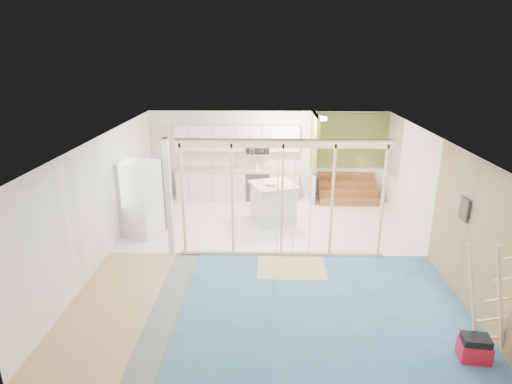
{
  "coord_description": "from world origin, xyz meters",
  "views": [
    {
      "loc": [
        -0.02,
        -8.48,
        4.3
      ],
      "look_at": [
        -0.27,
        0.6,
        1.26
      ],
      "focal_mm": 30.0,
      "sensor_mm": 36.0,
      "label": 1
    }
  ],
  "objects_px": {
    "island": "(273,203)",
    "ladder": "(490,300)",
    "fridge": "(140,199)",
    "toolbox": "(475,349)"
  },
  "relations": [
    {
      "from": "island",
      "to": "ladder",
      "type": "relative_size",
      "value": 0.77
    },
    {
      "from": "island",
      "to": "toolbox",
      "type": "bearing_deg",
      "value": -81.1
    },
    {
      "from": "fridge",
      "to": "toolbox",
      "type": "bearing_deg",
      "value": -14.61
    },
    {
      "from": "island",
      "to": "toolbox",
      "type": "distance_m",
      "value": 5.94
    },
    {
      "from": "toolbox",
      "to": "fridge",
      "type": "bearing_deg",
      "value": 151.49
    },
    {
      "from": "island",
      "to": "fridge",
      "type": "bearing_deg",
      "value": 176.3
    },
    {
      "from": "fridge",
      "to": "ladder",
      "type": "relative_size",
      "value": 1.05
    },
    {
      "from": "island",
      "to": "ladder",
      "type": "bearing_deg",
      "value": -78.73
    },
    {
      "from": "fridge",
      "to": "toolbox",
      "type": "height_order",
      "value": "fridge"
    },
    {
      "from": "fridge",
      "to": "toolbox",
      "type": "relative_size",
      "value": 4.04
    }
  ]
}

